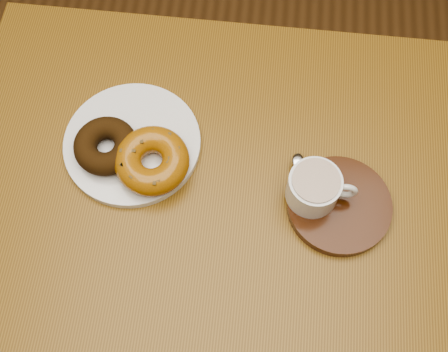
# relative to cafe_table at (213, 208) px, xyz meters

# --- Properties ---
(ground) EXTENTS (6.00, 6.00, 0.00)m
(ground) POSITION_rel_cafe_table_xyz_m (-0.23, 0.01, -0.69)
(ground) COLOR brown
(ground) RESTS_ON ground
(cafe_table) EXTENTS (0.88, 0.66, 0.82)m
(cafe_table) POSITION_rel_cafe_table_xyz_m (0.00, 0.00, 0.00)
(cafe_table) COLOR brown
(cafe_table) RESTS_ON ground
(donut_plate) EXTENTS (0.29, 0.29, 0.01)m
(donut_plate) POSITION_rel_cafe_table_xyz_m (-0.14, 0.05, 0.14)
(donut_plate) COLOR silver
(donut_plate) RESTS_ON cafe_table
(donut_cinnamon) EXTENTS (0.11, 0.11, 0.04)m
(donut_cinnamon) POSITION_rel_cafe_table_xyz_m (-0.18, 0.03, 0.16)
(donut_cinnamon) COLOR black
(donut_cinnamon) RESTS_ON donut_plate
(donut_caramel) EXTENTS (0.15, 0.15, 0.05)m
(donut_caramel) POSITION_rel_cafe_table_xyz_m (-0.10, 0.01, 0.17)
(donut_caramel) COLOR #985C10
(donut_caramel) RESTS_ON donut_plate
(saucer) EXTENTS (0.21, 0.21, 0.02)m
(saucer) POSITION_rel_cafe_table_xyz_m (0.21, -0.03, 0.14)
(saucer) COLOR #341607
(saucer) RESTS_ON cafe_table
(coffee_cup) EXTENTS (0.11, 0.08, 0.06)m
(coffee_cup) POSITION_rel_cafe_table_xyz_m (0.16, -0.02, 0.18)
(coffee_cup) COLOR silver
(coffee_cup) RESTS_ON saucer
(teaspoon) EXTENTS (0.04, 0.08, 0.01)m
(teaspoon) POSITION_rel_cafe_table_xyz_m (0.14, 0.03, 0.15)
(teaspoon) COLOR silver
(teaspoon) RESTS_ON saucer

